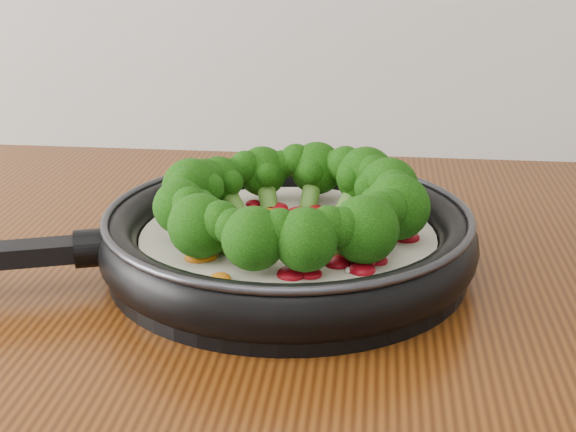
# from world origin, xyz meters

# --- Properties ---
(skillet) EXTENTS (0.54, 0.42, 0.09)m
(skillet) POSITION_xyz_m (0.07, 1.12, 0.94)
(skillet) COLOR black
(skillet) RESTS_ON counter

